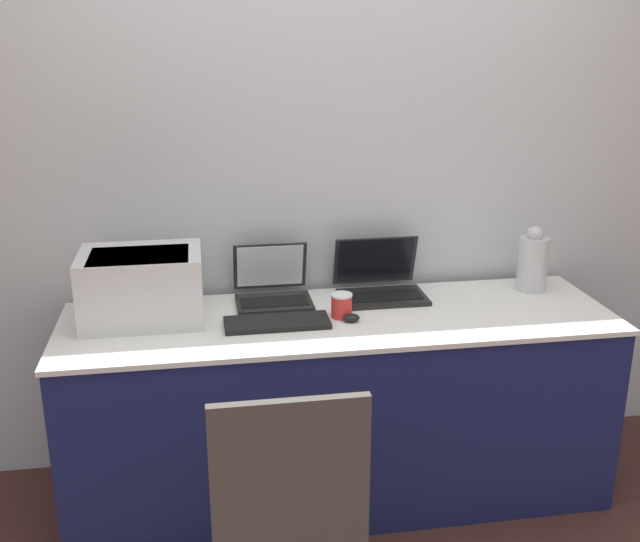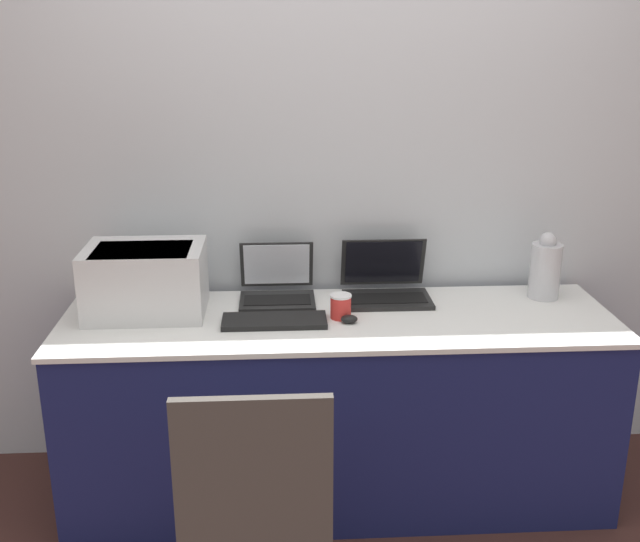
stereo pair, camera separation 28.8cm
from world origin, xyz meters
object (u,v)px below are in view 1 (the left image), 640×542
Objects in this scene: external_keyboard at (277,323)px; mouse at (351,318)px; printer at (142,284)px; chair at (286,500)px; laptop_right at (380,283)px; coffee_cup at (342,305)px; metal_pitcher at (533,262)px; laptop_left at (273,289)px.

mouse is at bearing -2.23° from external_keyboard.
chair is at bearing -63.79° from printer.
printer is at bearing 169.01° from mouse.
external_keyboard is at bearing -150.49° from laptop_right.
chair is at bearing -115.03° from mouse.
chair reaches higher than coffee_cup.
external_keyboard is (0.50, -0.14, -0.14)m from printer.
mouse is 0.23× the size of metal_pitcher.
printer is 0.98m from laptop_right.
chair is (-0.07, -1.02, -0.30)m from laptop_left.
external_keyboard is 1.42× the size of metal_pitcher.
laptop_left is at bearing 13.91° from printer.
printer is 1.07m from chair.
printer reaches higher than laptop_left.
printer is 0.49× the size of chair.
metal_pitcher is at bearing -2.21° from laptop_left.
laptop_left is 1.11m from metal_pitcher.
printer is at bearing 116.21° from chair.
mouse is at bearing 64.97° from chair.
external_keyboard is 0.80m from chair.
coffee_cup is at bearing 117.47° from mouse.
external_keyboard is at bearing -170.55° from coffee_cup.
laptop_right is 0.66m from metal_pitcher.
chair is (-0.32, -0.79, -0.30)m from coffee_cup.
metal_pitcher reaches higher than mouse.
printer is at bearing -166.09° from laptop_left.
chair is at bearing -140.43° from metal_pitcher.
metal_pitcher is at bearing 2.96° from printer.
printer is 1.14× the size of external_keyboard.
printer is 1.62m from metal_pitcher.
metal_pitcher is (0.86, 0.18, 0.08)m from coffee_cup.
laptop_right is at bearing 46.77° from coffee_cup.
laptop_left is at bearing 179.28° from laptop_right.
laptop_right is at bearing 176.76° from metal_pitcher.
laptop_right is at bearing 62.67° from chair.
laptop_right is at bearing 29.51° from external_keyboard.
chair is at bearing -94.06° from laptop_left.
laptop_left reaches higher than mouse.
metal_pitcher is at bearing 39.57° from chair.
printer reaches higher than laptop_right.
mouse is at bearing -164.22° from metal_pitcher.
chair reaches higher than external_keyboard.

